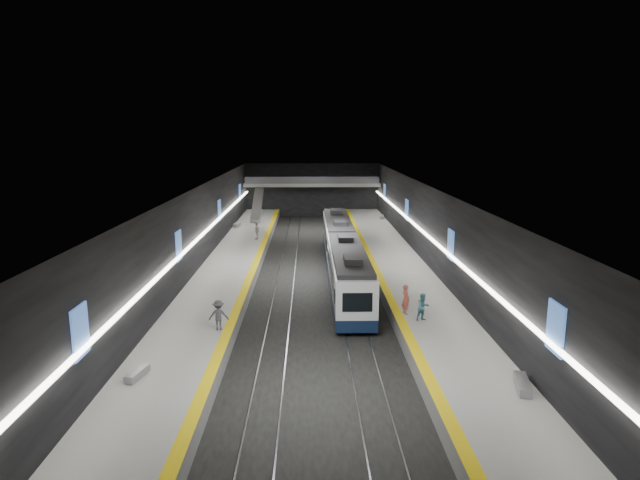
{
  "coord_description": "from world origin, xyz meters",
  "views": [
    {
      "loc": [
        -0.42,
        -46.07,
        12.59
      ],
      "look_at": [
        0.61,
        5.3,
        2.2
      ],
      "focal_mm": 30.0,
      "sensor_mm": 36.0,
      "label": 1
    }
  ],
  "objects_px": {
    "passenger_right_a": "(406,300)",
    "passenger_right_b": "(423,307)",
    "bench_left_far": "(237,225)",
    "bench_left_near": "(137,374)",
    "passenger_left_b": "(219,315)",
    "train": "(342,251)",
    "escalator": "(257,205)",
    "passenger_left_a": "(257,231)",
    "bench_right_near": "(523,385)",
    "bench_right_far": "(382,217)"
  },
  "relations": [
    {
      "from": "bench_left_near",
      "to": "passenger_right_a",
      "type": "height_order",
      "value": "passenger_right_a"
    },
    {
      "from": "passenger_left_a",
      "to": "passenger_left_b",
      "type": "xyz_separation_m",
      "value": [
        0.37,
        -27.57,
        -0.03
      ]
    },
    {
      "from": "escalator",
      "to": "passenger_left_a",
      "type": "bearing_deg",
      "value": -84.83
    },
    {
      "from": "bench_right_near",
      "to": "escalator",
      "type": "bearing_deg",
      "value": 120.56
    },
    {
      "from": "passenger_right_b",
      "to": "passenger_left_b",
      "type": "bearing_deg",
      "value": 164.37
    },
    {
      "from": "train",
      "to": "passenger_right_b",
      "type": "distance_m",
      "value": 15.23
    },
    {
      "from": "train",
      "to": "bench_right_far",
      "type": "xyz_separation_m",
      "value": [
        7.0,
        25.64,
        -0.97
      ]
    },
    {
      "from": "bench_left_far",
      "to": "bench_right_far",
      "type": "bearing_deg",
      "value": 23.49
    },
    {
      "from": "passenger_right_b",
      "to": "passenger_left_a",
      "type": "distance_m",
      "value": 29.21
    },
    {
      "from": "passenger_right_b",
      "to": "passenger_left_a",
      "type": "xyz_separation_m",
      "value": [
        -12.85,
        26.23,
        0.07
      ]
    },
    {
      "from": "train",
      "to": "passenger_left_b",
      "type": "xyz_separation_m",
      "value": [
        -8.34,
        -15.99,
        -0.28
      ]
    },
    {
      "from": "train",
      "to": "bench_right_far",
      "type": "distance_m",
      "value": 26.59
    },
    {
      "from": "passenger_right_a",
      "to": "passenger_left_b",
      "type": "bearing_deg",
      "value": 86.02
    },
    {
      "from": "passenger_left_b",
      "to": "bench_right_near",
      "type": "bearing_deg",
      "value": 149.31
    },
    {
      "from": "bench_right_near",
      "to": "bench_right_far",
      "type": "bearing_deg",
      "value": 101.62
    },
    {
      "from": "bench_right_far",
      "to": "passenger_right_a",
      "type": "xyz_separation_m",
      "value": [
        -3.72,
        -38.98,
        0.75
      ]
    },
    {
      "from": "train",
      "to": "bench_right_far",
      "type": "relative_size",
      "value": 16.51
    },
    {
      "from": "bench_left_far",
      "to": "bench_left_near",
      "type": "bearing_deg",
      "value": -83.3
    },
    {
      "from": "bench_right_near",
      "to": "passenger_right_b",
      "type": "relative_size",
      "value": 1.11
    },
    {
      "from": "bench_left_far",
      "to": "passenger_right_b",
      "type": "height_order",
      "value": "passenger_right_b"
    },
    {
      "from": "bench_left_far",
      "to": "bench_right_near",
      "type": "xyz_separation_m",
      "value": [
        18.82,
        -43.35,
        -0.0
      ]
    },
    {
      "from": "bench_left_far",
      "to": "bench_right_far",
      "type": "relative_size",
      "value": 1.08
    },
    {
      "from": "escalator",
      "to": "bench_left_far",
      "type": "height_order",
      "value": "escalator"
    },
    {
      "from": "escalator",
      "to": "passenger_left_b",
      "type": "height_order",
      "value": "escalator"
    },
    {
      "from": "train",
      "to": "escalator",
      "type": "distance_m",
      "value": 27.67
    },
    {
      "from": "passenger_left_a",
      "to": "passenger_left_b",
      "type": "relative_size",
      "value": 1.04
    },
    {
      "from": "bench_left_far",
      "to": "bench_right_near",
      "type": "height_order",
      "value": "bench_left_far"
    },
    {
      "from": "train",
      "to": "bench_right_near",
      "type": "distance_m",
      "value": 24.8
    },
    {
      "from": "bench_left_near",
      "to": "bench_right_far",
      "type": "relative_size",
      "value": 0.9
    },
    {
      "from": "escalator",
      "to": "bench_left_near",
      "type": "bearing_deg",
      "value": -91.46
    },
    {
      "from": "escalator",
      "to": "passenger_right_a",
      "type": "relative_size",
      "value": 4.11
    },
    {
      "from": "passenger_right_a",
      "to": "passenger_left_b",
      "type": "xyz_separation_m",
      "value": [
        -11.62,
        -2.65,
        -0.06
      ]
    },
    {
      "from": "train",
      "to": "passenger_right_a",
      "type": "distance_m",
      "value": 13.74
    },
    {
      "from": "train",
      "to": "bench_left_far",
      "type": "height_order",
      "value": "train"
    },
    {
      "from": "train",
      "to": "passenger_left_a",
      "type": "height_order",
      "value": "train"
    },
    {
      "from": "train",
      "to": "bench_left_near",
      "type": "bearing_deg",
      "value": -116.77
    },
    {
      "from": "train",
      "to": "passenger_right_a",
      "type": "bearing_deg",
      "value": -76.17
    },
    {
      "from": "passenger_left_b",
      "to": "bench_left_far",
      "type": "bearing_deg",
      "value": -87.49
    },
    {
      "from": "passenger_right_a",
      "to": "passenger_right_b",
      "type": "bearing_deg",
      "value": -163.88
    },
    {
      "from": "escalator",
      "to": "passenger_left_a",
      "type": "height_order",
      "value": "escalator"
    },
    {
      "from": "bench_left_far",
      "to": "bench_right_near",
      "type": "bearing_deg",
      "value": -60.89
    },
    {
      "from": "escalator",
      "to": "passenger_left_b",
      "type": "bearing_deg",
      "value": -87.73
    },
    {
      "from": "train",
      "to": "bench_right_far",
      "type": "bearing_deg",
      "value": 74.73
    },
    {
      "from": "bench_left_far",
      "to": "passenger_right_a",
      "type": "xyz_separation_m",
      "value": [
        15.28,
        -32.86,
        0.73
      ]
    },
    {
      "from": "escalator",
      "to": "passenger_right_a",
      "type": "distance_m",
      "value": 41.33
    },
    {
      "from": "bench_left_near",
      "to": "bench_right_near",
      "type": "distance_m",
      "value": 18.11
    },
    {
      "from": "bench_left_near",
      "to": "bench_right_far",
      "type": "xyz_separation_m",
      "value": [
        18.23,
        47.89,
        0.02
      ]
    },
    {
      "from": "bench_right_far",
      "to": "passenger_right_b",
      "type": "xyz_separation_m",
      "value": [
        -2.86,
        -40.3,
        0.65
      ]
    },
    {
      "from": "bench_right_near",
      "to": "passenger_left_b",
      "type": "bearing_deg",
      "value": 164.51
    },
    {
      "from": "passenger_left_b",
      "to": "train",
      "type": "bearing_deg",
      "value": -120.91
    }
  ]
}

